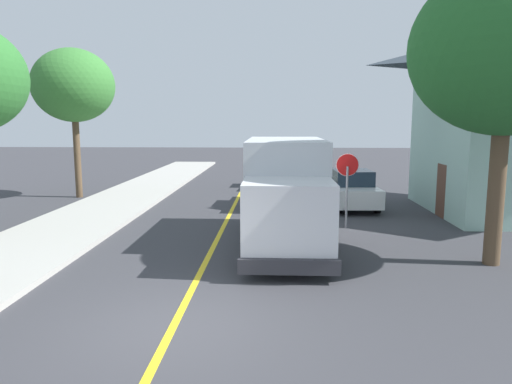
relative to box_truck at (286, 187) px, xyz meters
The scene contains 10 objects.
ground_plane 6.88m from the box_truck, 109.27° to the right, with size 120.00×120.00×0.00m, color #38383D.
sidewalk_curb 8.11m from the box_truck, 163.31° to the right, with size 3.60×60.00×0.15m, color #ADAAA3.
centre_line_yellow 4.67m from the box_truck, 120.51° to the left, with size 0.16×56.00×0.01m, color gold.
box_truck is the anchor object (origin of this frame).
parked_car_near 6.79m from the box_truck, 94.55° to the left, with size 1.96×4.46×1.67m.
parked_car_mid 12.88m from the box_truck, 91.50° to the left, with size 1.96×4.46×1.67m.
parked_van_across 6.99m from the box_truck, 64.24° to the left, with size 2.01×4.48×1.67m.
stop_sign 3.09m from the box_truck, 44.72° to the left, with size 0.80×0.10×2.65m.
street_tree_far_side 6.92m from the box_truck, 20.63° to the right, with size 4.80×4.80×7.72m.
street_tree_down_block 13.75m from the box_truck, 140.09° to the left, with size 3.92×3.92×7.25m.
Camera 1 is at (1.89, -8.20, 3.77)m, focal length 33.16 mm.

